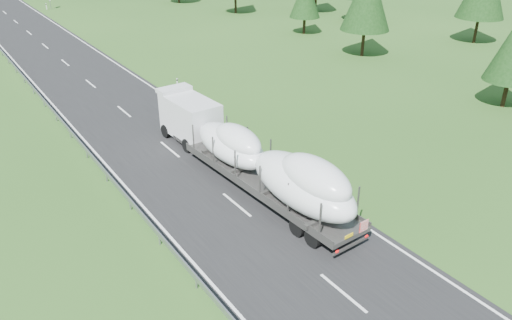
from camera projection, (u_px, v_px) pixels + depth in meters
ground at (343, 293)px, 22.45m from camera, size 400.00×400.00×0.00m
boat_truck at (253, 155)px, 30.03m from camera, size 3.51×19.52×4.10m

